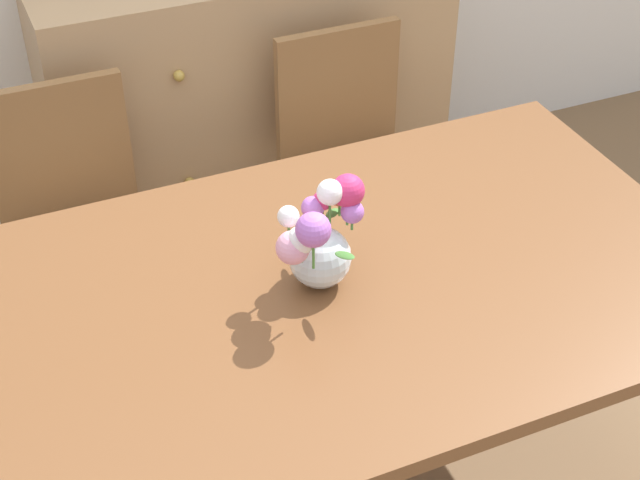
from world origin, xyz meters
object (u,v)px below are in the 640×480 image
at_px(chair_right, 350,150).
at_px(flower_vase, 320,238).
at_px(dining_table, 333,310).
at_px(chair_left, 75,213).
at_px(dresser, 249,102).

bearing_deg(chair_right, flower_vase, 60.96).
xyz_separation_m(dining_table, chair_right, (0.45, 0.87, -0.18)).
height_order(chair_left, flower_vase, flower_vase).
bearing_deg(chair_left, dresser, -147.18).
bearing_deg(dresser, chair_right, -67.55).
bearing_deg(chair_right, dining_table, 62.69).
height_order(dining_table, chair_left, chair_left).
bearing_deg(flower_vase, chair_right, 60.96).
relative_size(chair_right, dresser, 0.64).
xyz_separation_m(dining_table, chair_left, (-0.45, 0.87, -0.18)).
height_order(chair_left, dresser, dresser).
bearing_deg(chair_left, flower_vase, 116.23).
distance_m(chair_left, flower_vase, 1.03).
xyz_separation_m(chair_right, dresser, (-0.19, 0.46, -0.02)).
xyz_separation_m(chair_right, flower_vase, (-0.48, -0.86, 0.39)).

